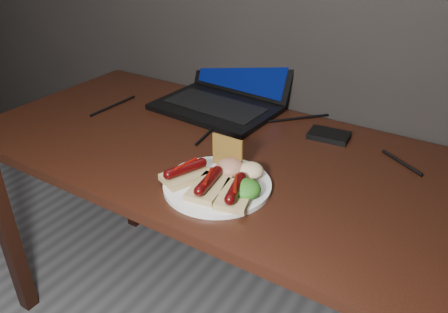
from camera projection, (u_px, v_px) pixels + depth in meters
desk at (209, 171)px, 1.29m from camera, size 1.40×0.70×0.75m
laptop at (226, 90)px, 1.47m from camera, size 0.41×0.37×0.25m
hard_drive at (329, 135)px, 1.28m from camera, size 0.12×0.09×0.02m
desk_cables at (240, 125)px, 1.35m from camera, size 0.99×0.43×0.01m
plate at (217, 185)px, 1.05m from camera, size 0.33×0.33×0.01m
bread_sausage_left at (186, 173)px, 1.05m from camera, size 0.11×0.13×0.04m
bread_sausage_center at (209, 185)px, 1.01m from camera, size 0.09×0.12×0.04m
bread_sausage_right at (236, 192)px, 0.98m from camera, size 0.10×0.13×0.04m
crispbread at (227, 152)px, 1.09m from camera, size 0.09×0.01×0.08m
salad_greens at (246, 189)px, 0.99m from camera, size 0.07×0.07×0.04m
salsa_mound at (230, 167)px, 1.07m from camera, size 0.07×0.07×0.04m
coleslaw_mound at (250, 170)px, 1.06m from camera, size 0.06×0.06×0.04m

